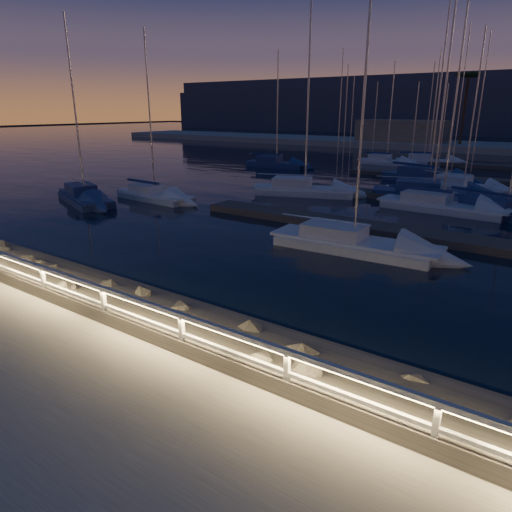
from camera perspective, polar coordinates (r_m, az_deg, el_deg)
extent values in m
plane|color=#ABA69A|center=(12.32, -12.51, -10.32)|extent=(400.00, 400.00, 0.00)
cube|color=#ABA69A|center=(11.11, -22.28, -15.30)|extent=(240.00, 5.00, 0.20)
cube|color=#656057|center=(13.38, -7.67, -9.10)|extent=(240.00, 3.45, 1.29)
plane|color=black|center=(12.93, -12.15, -15.02)|extent=(400.00, 400.00, 0.00)
cube|color=silver|center=(15.93, -24.98, -3.05)|extent=(0.11, 0.11, 1.00)
cube|color=silver|center=(13.54, -18.45, -5.84)|extent=(0.11, 0.11, 1.00)
cube|color=silver|center=(11.44, -9.23, -9.61)|extent=(0.11, 0.11, 1.00)
cube|color=silver|center=(9.82, 3.89, -14.39)|extent=(0.11, 0.11, 1.00)
cube|color=silver|center=(8.95, 21.54, -19.41)|extent=(0.11, 0.11, 1.00)
cube|color=silver|center=(11.89, -12.84, -6.07)|extent=(44.00, 0.12, 0.12)
cube|color=silver|center=(12.10, -12.67, -8.23)|extent=(44.00, 0.09, 0.09)
cube|color=#E7C268|center=(11.91, -12.88, -6.45)|extent=(44.00, 0.04, 0.03)
sphere|color=#656057|center=(11.81, 5.59, -12.80)|extent=(0.86, 0.86, 0.86)
sphere|color=#656057|center=(11.23, 13.84, -15.10)|extent=(1.00, 1.00, 1.00)
sphere|color=#656057|center=(15.96, -23.18, -4.57)|extent=(0.94, 0.94, 0.94)
sphere|color=#656057|center=(14.46, -9.30, -7.21)|extent=(0.85, 0.85, 0.85)
sphere|color=#656057|center=(17.13, -22.45, -3.58)|extent=(1.09, 1.09, 1.09)
cube|color=#554D47|center=(25.32, 15.08, 3.27)|extent=(22.00, 2.00, 0.40)
cube|color=#554D47|center=(34.70, 20.96, 6.56)|extent=(22.00, 2.00, 0.40)
cube|color=#554D47|center=(46.30, 24.85, 8.68)|extent=(22.00, 2.00, 0.40)
cube|color=#554D47|center=(58.06, 27.20, 9.93)|extent=(22.00, 2.00, 0.40)
cube|color=gray|center=(85.37, 17.76, 14.47)|extent=(14.00, 8.00, 4.00)
cylinder|color=#493222|center=(80.79, 24.58, 16.34)|extent=(0.44, 0.44, 10.50)
cube|color=#31384D|center=(162.19, 10.76, 17.73)|extent=(120.00, 25.00, 18.00)
cube|color=navy|center=(34.67, -20.53, 6.51)|extent=(7.02, 4.38, 0.57)
cube|color=navy|center=(34.61, -20.60, 7.09)|extent=(7.42, 4.25, 0.15)
cube|color=navy|center=(35.44, -21.05, 7.87)|extent=(3.00, 2.45, 0.67)
cylinder|color=#A1A2A6|center=(34.11, -21.72, 16.82)|extent=(0.12, 0.12, 11.56)
cylinder|color=#A1A2A6|center=(35.81, -21.33, 8.76)|extent=(3.94, 1.51, 0.08)
cube|color=silver|center=(34.27, -12.46, 7.10)|extent=(6.40, 2.47, 0.49)
cube|color=silver|center=(34.21, -12.50, 7.61)|extent=(6.90, 2.19, 0.13)
cube|color=silver|center=(34.84, -13.45, 8.25)|extent=(2.54, 1.72, 0.58)
cylinder|color=#A1A2A6|center=(33.71, -13.16, 16.92)|extent=(0.11, 0.11, 10.91)
cylinder|color=#A1A2A6|center=(35.11, -13.96, 9.02)|extent=(3.92, 0.31, 0.07)
cube|color=silver|center=(21.88, 12.10, 1.08)|extent=(7.43, 2.84, 0.53)
cube|color=silver|center=(21.79, 12.16, 1.92)|extent=(8.02, 2.51, 0.14)
cube|color=silver|center=(22.05, 9.74, 3.16)|extent=(2.94, 1.98, 0.62)
cylinder|color=#A1A2A6|center=(20.99, 13.37, 19.07)|extent=(0.11, 0.11, 12.69)
cylinder|color=#A1A2A6|center=(22.12, 8.59, 4.55)|extent=(4.56, 0.33, 0.08)
cube|color=silver|center=(35.64, 6.14, 7.82)|extent=(7.74, 4.87, 0.62)
cube|color=silver|center=(35.57, 6.16, 8.45)|extent=(8.19, 4.74, 0.17)
cube|color=silver|center=(35.67, 4.54, 9.17)|extent=(3.32, 2.72, 0.74)
cylinder|color=#A1A2A6|center=(35.10, 6.53, 18.96)|extent=(0.14, 0.14, 12.76)
cylinder|color=#A1A2A6|center=(35.68, 3.74, 10.11)|extent=(4.33, 1.70, 0.09)
cube|color=navy|center=(36.23, 21.18, 6.89)|extent=(8.28, 4.54, 0.61)
cube|color=navy|center=(36.16, 21.25, 7.49)|extent=(8.82, 4.33, 0.17)
cube|color=navy|center=(36.10, 19.58, 8.29)|extent=(3.46, 2.68, 0.73)
cylinder|color=#A1A2A6|center=(35.71, 22.56, 18.49)|extent=(0.13, 0.13, 13.67)
cylinder|color=#A1A2A6|center=(36.03, 18.80, 9.25)|extent=(4.78, 1.34, 0.09)
cube|color=silver|center=(32.00, 22.19, 5.45)|extent=(7.56, 2.86, 0.54)
cube|color=silver|center=(31.94, 22.27, 6.04)|extent=(8.16, 2.52, 0.15)
cube|color=silver|center=(32.16, 20.57, 6.93)|extent=(2.99, 2.01, 0.63)
cylinder|color=#A1A2A6|center=(31.40, 23.73, 17.80)|extent=(0.12, 0.12, 12.92)
cylinder|color=#A1A2A6|center=(32.24, 19.79, 7.92)|extent=(4.65, 0.32, 0.08)
cube|color=navy|center=(31.96, 28.75, 4.54)|extent=(8.40, 5.48, 0.54)
cube|color=navy|center=(31.90, 28.84, 5.13)|extent=(8.86, 5.37, 0.15)
cube|color=navy|center=(32.36, 27.24, 6.15)|extent=(3.63, 3.02, 0.63)
cylinder|color=#A1A2A6|center=(32.56, 26.53, 7.18)|extent=(4.65, 1.96, 0.08)
cube|color=navy|center=(52.84, 2.60, 11.19)|extent=(6.92, 2.91, 0.57)
cube|color=navy|center=(52.80, 2.60, 11.58)|extent=(7.44, 2.64, 0.16)
cube|color=navy|center=(53.18, 1.69, 12.03)|extent=(2.77, 1.94, 0.67)
cylinder|color=#A1A2A6|center=(52.47, 2.70, 18.04)|extent=(0.12, 0.12, 11.67)
cylinder|color=#A1A2A6|center=(53.35, 1.24, 12.61)|extent=(4.19, 0.51, 0.08)
cube|color=silver|center=(41.07, 24.48, 7.67)|extent=(7.03, 3.76, 0.52)
cube|color=silver|center=(41.02, 24.54, 8.12)|extent=(7.49, 3.57, 0.14)
cube|color=silver|center=(41.36, 23.43, 8.80)|extent=(2.93, 2.25, 0.62)
cylinder|color=#A1A2A6|center=(40.60, 25.65, 16.32)|extent=(0.11, 0.11, 11.61)
cylinder|color=#A1A2A6|center=(41.50, 22.93, 9.55)|extent=(4.08, 1.07, 0.08)
cube|color=navy|center=(44.31, 20.84, 8.75)|extent=(8.75, 5.18, 0.60)
cube|color=navy|center=(44.26, 20.89, 9.23)|extent=(9.28, 5.00, 0.16)
cube|color=navy|center=(44.83, 19.70, 9.95)|extent=(3.71, 2.97, 0.71)
cylinder|color=#A1A2A6|center=(43.90, 22.00, 18.68)|extent=(0.13, 0.13, 14.41)
cylinder|color=#A1A2A6|center=(45.09, 19.16, 10.74)|extent=(4.96, 1.68, 0.09)
cube|color=silver|center=(57.42, 15.98, 11.07)|extent=(6.32, 2.35, 0.53)
cube|color=silver|center=(57.39, 16.01, 11.40)|extent=(6.83, 2.06, 0.14)
cube|color=silver|center=(57.68, 15.22, 11.84)|extent=(2.49, 1.66, 0.63)
cylinder|color=#A1A2A6|center=(57.09, 16.50, 16.90)|extent=(0.12, 0.12, 10.83)
cylinder|color=#A1A2A6|center=(57.80, 14.86, 12.36)|extent=(3.90, 0.25, 0.08)
cube|color=silver|center=(59.53, 20.73, 10.84)|extent=(7.31, 4.40, 0.54)
cube|color=silver|center=(59.49, 20.76, 11.16)|extent=(7.75, 4.25, 0.15)
cube|color=silver|center=(59.40, 19.86, 11.59)|extent=(3.11, 2.50, 0.64)
cylinder|color=#A1A2A6|center=(59.20, 21.44, 17.03)|extent=(0.12, 0.12, 12.05)
cylinder|color=#A1A2A6|center=(59.34, 19.44, 12.10)|extent=(4.14, 1.45, 0.08)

